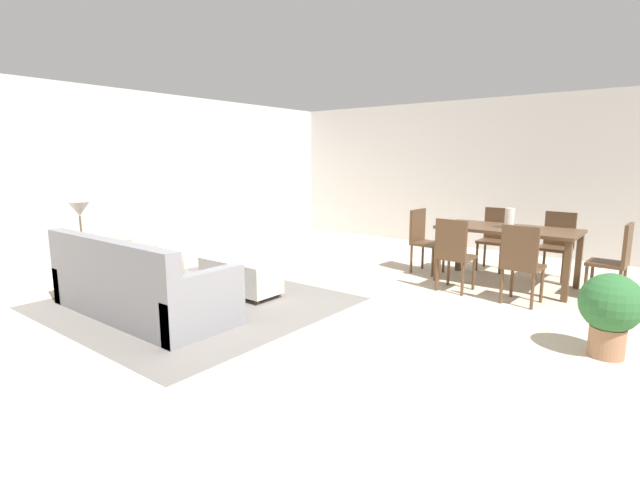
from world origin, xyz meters
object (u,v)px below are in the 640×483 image
object	(u,v)px
dining_table	(508,235)
dining_chair_far_right	(557,241)
couch	(138,288)
dining_chair_head_east	(616,257)
dining_chair_near_left	(454,251)
potted_plant	(610,309)
dining_chair_head_west	(423,237)
side_table	(83,253)
vase_centerpiece	(510,218)
dining_chair_far_left	(495,235)
dining_chair_near_right	(521,260)
table_lamp	(79,211)
ottoman_table	(240,275)

from	to	relation	value
dining_table	dining_chair_far_right	world-z (taller)	dining_chair_far_right
couch	dining_chair_head_east	xyz separation A→B (m)	(3.92, 3.71, 0.22)
dining_chair_near_left	potted_plant	distance (m)	2.10
dining_table	dining_chair_head_west	xyz separation A→B (m)	(-1.18, -0.03, -0.15)
side_table	dining_chair_far_right	distance (m)	6.29
dining_table	vase_centerpiece	xyz separation A→B (m)	(0.02, -0.04, 0.22)
dining_table	potted_plant	size ratio (longest dim) A/B	2.38
dining_chair_near_left	dining_chair_head_east	xyz separation A→B (m)	(1.63, 0.81, 0.00)
dining_chair_far_right	dining_chair_head_east	xyz separation A→B (m)	(0.78, -0.73, 0.00)
dining_chair_far_left	dining_chair_far_right	xyz separation A→B (m)	(0.85, -0.02, 0.00)
dining_chair_near_right	dining_chair_far_right	world-z (taller)	same
potted_plant	dining_chair_head_east	bearing A→B (deg)	95.13
dining_chair_near_right	dining_chair_head_east	bearing A→B (deg)	45.90
table_lamp	potted_plant	distance (m)	5.80
couch	table_lamp	size ratio (longest dim) A/B	4.29
dining_chair_far_left	potted_plant	distance (m)	3.19
dining_chair_far_right	potted_plant	xyz separation A→B (m)	(0.95, -2.61, -0.10)
table_lamp	couch	bearing A→B (deg)	-4.68
couch	vase_centerpiece	xyz separation A→B (m)	(2.72, 3.64, 0.59)
dining_chair_far_left	potted_plant	xyz separation A→B (m)	(1.79, -2.63, -0.10)
vase_centerpiece	potted_plant	bearing A→B (deg)	-52.82
dining_chair_far_left	dining_chair_head_east	xyz separation A→B (m)	(1.62, -0.76, 0.00)
dining_chair_head_west	potted_plant	world-z (taller)	dining_chair_head_west
dining_chair_head_east	dining_table	bearing A→B (deg)	-178.38
couch	dining_chair_near_left	size ratio (longest dim) A/B	2.45
ottoman_table	dining_chair_head_west	world-z (taller)	dining_chair_head_west
dining_chair_near_right	potted_plant	distance (m)	1.43
side_table	potted_plant	distance (m)	5.77
ottoman_table	dining_chair_head_west	xyz separation A→B (m)	(1.23, 2.45, 0.27)
couch	dining_chair_near_left	world-z (taller)	dining_chair_near_left
dining_chair_head_east	potted_plant	xyz separation A→B (m)	(0.17, -1.88, -0.10)
dining_table	dining_chair_head_east	size ratio (longest dim) A/B	1.85
ottoman_table	dining_chair_near_left	world-z (taller)	dining_chair_near_left
side_table	dining_chair_far_right	size ratio (longest dim) A/B	0.65
ottoman_table	vase_centerpiece	bearing A→B (deg)	45.34
dining_chair_head_west	table_lamp	bearing A→B (deg)	-129.92
side_table	dining_chair_near_left	bearing A→B (deg)	36.85
side_table	table_lamp	bearing A→B (deg)	-172.87
ottoman_table	potted_plant	xyz separation A→B (m)	(3.79, 0.65, 0.17)
side_table	dining_chair_head_east	size ratio (longest dim) A/B	0.65
vase_centerpiece	dining_chair_head_west	bearing A→B (deg)	179.85
table_lamp	dining_chair_near_left	bearing A→B (deg)	36.85
dining_chair_head_west	vase_centerpiece	world-z (taller)	vase_centerpiece
ottoman_table	potted_plant	distance (m)	3.85
table_lamp	dining_chair_far_right	bearing A→B (deg)	43.43
dining_chair_far_left	table_lamp	bearing A→B (deg)	-130.57
couch	dining_table	world-z (taller)	couch
dining_chair_near_right	dining_chair_far_right	size ratio (longest dim) A/B	1.00
dining_chair_near_left	potted_plant	xyz separation A→B (m)	(1.80, -1.07, -0.10)
dining_chair_far_right	potted_plant	distance (m)	2.78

